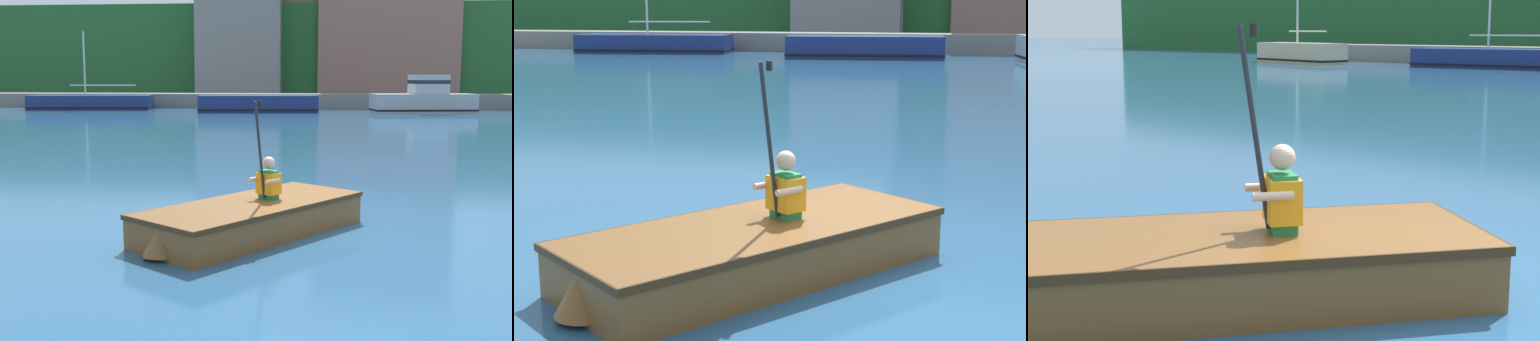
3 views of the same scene
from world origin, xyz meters
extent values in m
plane|color=#28567F|center=(0.00, 0.00, 0.00)|extent=(300.00, 300.00, 0.00)
cube|color=slate|center=(0.00, 32.63, 0.45)|extent=(54.03, 2.40, 0.90)
cube|color=navy|center=(-14.07, 29.30, 0.44)|extent=(7.56, 3.43, 0.87)
cube|color=black|center=(-14.07, 29.30, 0.15)|extent=(7.60, 3.47, 0.10)
cylinder|color=silver|center=(-13.34, 29.38, 1.47)|extent=(4.00, 0.53, 0.07)
cube|color=navy|center=(-3.62, 27.50, 0.48)|extent=(6.91, 2.80, 0.95)
cube|color=black|center=(-3.62, 27.50, 0.17)|extent=(6.95, 2.84, 0.10)
cube|color=brown|center=(-1.10, -0.91, 0.22)|extent=(2.96, 3.35, 0.43)
cube|color=#432A13|center=(-1.10, -0.91, 0.40)|extent=(3.01, 3.40, 0.06)
cube|color=#432A13|center=(-1.10, -0.91, 0.39)|extent=(2.50, 2.85, 0.02)
cone|color=brown|center=(-2.03, -2.16, 0.24)|extent=(0.62, 0.62, 0.39)
cube|color=brown|center=(-0.95, -0.72, 0.38)|extent=(1.05, 0.85, 0.03)
cube|color=#267F3F|center=(-0.90, -0.65, 0.63)|extent=(0.29, 0.27, 0.39)
cube|color=orange|center=(-0.90, -0.65, 0.65)|extent=(0.36, 0.34, 0.29)
sphere|color=beige|center=(-0.90, -0.65, 0.93)|extent=(0.17, 0.17, 0.17)
cylinder|color=beige|center=(-1.08, -0.64, 0.71)|extent=(0.20, 0.24, 0.06)
cylinder|color=beige|center=(-0.84, -0.82, 0.71)|extent=(0.20, 0.24, 0.06)
cylinder|color=#232328|center=(-1.01, -0.80, 1.11)|extent=(0.16, 0.19, 1.31)
cylinder|color=black|center=(-1.01, -0.80, 1.73)|extent=(0.05, 0.05, 0.08)
camera|label=1|loc=(-0.27, -9.19, 2.10)|focal=45.00mm
camera|label=2|loc=(0.49, -6.96, 2.20)|focal=55.00mm
camera|label=3|loc=(2.36, -4.39, 1.73)|focal=55.00mm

